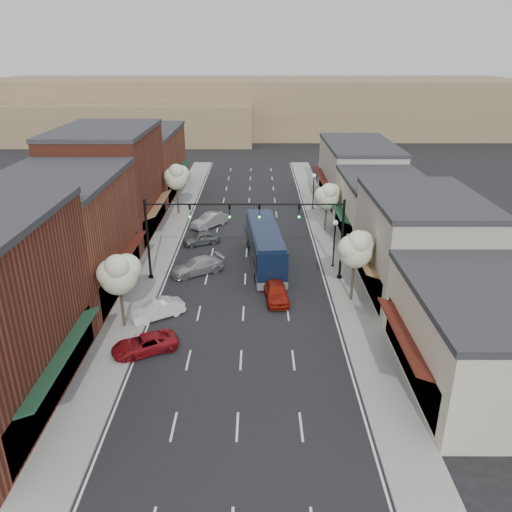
{
  "coord_description": "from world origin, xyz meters",
  "views": [
    {
      "loc": [
        1.01,
        -30.43,
        18.01
      ],
      "look_at": [
        0.93,
        7.8,
        2.2
      ],
      "focal_mm": 35.0,
      "sensor_mm": 36.0,
      "label": 1
    }
  ],
  "objects_px": {
    "signal_mast_right": "(314,228)",
    "parked_car_c": "(197,266)",
    "tree_right_near": "(356,248)",
    "parked_car_a": "(145,344)",
    "tree_left_near": "(119,273)",
    "lamp_post_far": "(314,186)",
    "red_hatchback": "(276,292)",
    "parked_car_b": "(157,310)",
    "parked_car_e": "(210,220)",
    "tree_right_far": "(327,196)",
    "parked_car_d": "(201,238)",
    "signal_mast_left": "(176,228)",
    "tree_left_far": "(177,176)",
    "lamp_post_near": "(335,236)",
    "coach_bus": "(265,245)"
  },
  "relations": [
    {
      "from": "tree_right_near",
      "to": "parked_car_b",
      "type": "xyz_separation_m",
      "value": [
        -14.55,
        -2.54,
        -3.81
      ]
    },
    {
      "from": "signal_mast_left",
      "to": "tree_left_near",
      "type": "distance_m",
      "value": 8.48
    },
    {
      "from": "parked_car_e",
      "to": "signal_mast_right",
      "type": "bearing_deg",
      "value": -15.39
    },
    {
      "from": "signal_mast_right",
      "to": "tree_left_near",
      "type": "height_order",
      "value": "signal_mast_right"
    },
    {
      "from": "parked_car_a",
      "to": "signal_mast_left",
      "type": "bearing_deg",
      "value": 150.5
    },
    {
      "from": "parked_car_d",
      "to": "parked_car_e",
      "type": "xyz_separation_m",
      "value": [
        0.36,
        5.35,
        0.11
      ]
    },
    {
      "from": "lamp_post_far",
      "to": "parked_car_b",
      "type": "distance_m",
      "value": 30.15
    },
    {
      "from": "parked_car_a",
      "to": "parked_car_d",
      "type": "bearing_deg",
      "value": 148.64
    },
    {
      "from": "red_hatchback",
      "to": "parked_car_e",
      "type": "height_order",
      "value": "parked_car_e"
    },
    {
      "from": "signal_mast_right",
      "to": "red_hatchback",
      "type": "height_order",
      "value": "signal_mast_right"
    },
    {
      "from": "tree_left_near",
      "to": "lamp_post_far",
      "type": "distance_m",
      "value": 32.35
    },
    {
      "from": "tree_right_far",
      "to": "parked_car_d",
      "type": "distance_m",
      "value": 13.85
    },
    {
      "from": "coach_bus",
      "to": "parked_car_a",
      "type": "bearing_deg",
      "value": -124.39
    },
    {
      "from": "parked_car_a",
      "to": "parked_car_e",
      "type": "relative_size",
      "value": 0.94
    },
    {
      "from": "lamp_post_far",
      "to": "parked_car_a",
      "type": "distance_m",
      "value": 34.19
    },
    {
      "from": "parked_car_d",
      "to": "tree_left_near",
      "type": "bearing_deg",
      "value": -36.52
    },
    {
      "from": "signal_mast_right",
      "to": "tree_right_near",
      "type": "bearing_deg",
      "value": -56.09
    },
    {
      "from": "tree_left_far",
      "to": "parked_car_c",
      "type": "bearing_deg",
      "value": -76.42
    },
    {
      "from": "tree_left_near",
      "to": "lamp_post_far",
      "type": "xyz_separation_m",
      "value": [
        16.05,
        28.06,
        -1.22
      ]
    },
    {
      "from": "tree_right_near",
      "to": "parked_car_a",
      "type": "xyz_separation_m",
      "value": [
        -14.55,
        -7.04,
        -3.87
      ]
    },
    {
      "from": "signal_mast_right",
      "to": "tree_right_near",
      "type": "xyz_separation_m",
      "value": [
        2.73,
        -4.05,
        -0.17
      ]
    },
    {
      "from": "tree_right_far",
      "to": "parked_car_a",
      "type": "xyz_separation_m",
      "value": [
        -14.55,
        -23.04,
        -3.41
      ]
    },
    {
      "from": "red_hatchback",
      "to": "parked_car_b",
      "type": "height_order",
      "value": "red_hatchback"
    },
    {
      "from": "tree_right_far",
      "to": "tree_right_near",
      "type": "bearing_deg",
      "value": -90.0
    },
    {
      "from": "tree_right_near",
      "to": "coach_bus",
      "type": "relative_size",
      "value": 0.51
    },
    {
      "from": "lamp_post_far",
      "to": "parked_car_e",
      "type": "height_order",
      "value": "lamp_post_far"
    },
    {
      "from": "lamp_post_far",
      "to": "parked_car_e",
      "type": "distance_m",
      "value": 13.81
    },
    {
      "from": "tree_left_far",
      "to": "signal_mast_left",
      "type": "bearing_deg",
      "value": -81.65
    },
    {
      "from": "tree_right_far",
      "to": "tree_left_far",
      "type": "xyz_separation_m",
      "value": [
        -16.6,
        6.0,
        0.61
      ]
    },
    {
      "from": "signal_mast_left",
      "to": "tree_left_far",
      "type": "bearing_deg",
      "value": 98.35
    },
    {
      "from": "parked_car_c",
      "to": "tree_left_far",
      "type": "bearing_deg",
      "value": 163.06
    },
    {
      "from": "parked_car_c",
      "to": "parked_car_e",
      "type": "relative_size",
      "value": 1.06
    },
    {
      "from": "tree_right_near",
      "to": "signal_mast_right",
      "type": "bearing_deg",
      "value": 123.91
    },
    {
      "from": "parked_car_b",
      "to": "lamp_post_far",
      "type": "bearing_deg",
      "value": 119.77
    },
    {
      "from": "tree_right_far",
      "to": "tree_left_near",
      "type": "relative_size",
      "value": 0.95
    },
    {
      "from": "tree_right_near",
      "to": "tree_left_far",
      "type": "distance_m",
      "value": 27.56
    },
    {
      "from": "parked_car_b",
      "to": "tree_right_near",
      "type": "bearing_deg",
      "value": 67.44
    },
    {
      "from": "tree_right_near",
      "to": "tree_right_far",
      "type": "bearing_deg",
      "value": 90.0
    },
    {
      "from": "parked_car_e",
      "to": "tree_right_far",
      "type": "bearing_deg",
      "value": 31.36
    },
    {
      "from": "tree_right_far",
      "to": "tree_left_far",
      "type": "height_order",
      "value": "tree_left_far"
    },
    {
      "from": "tree_left_far",
      "to": "tree_left_near",
      "type": "bearing_deg",
      "value": -90.0
    },
    {
      "from": "coach_bus",
      "to": "parked_car_b",
      "type": "relative_size",
      "value": 2.99
    },
    {
      "from": "tree_left_near",
      "to": "parked_car_c",
      "type": "distance_m",
      "value": 10.68
    },
    {
      "from": "coach_bus",
      "to": "parked_car_c",
      "type": "distance_m",
      "value": 6.36
    },
    {
      "from": "parked_car_d",
      "to": "lamp_post_near",
      "type": "bearing_deg",
      "value": 41.47
    },
    {
      "from": "parked_car_d",
      "to": "signal_mast_left",
      "type": "bearing_deg",
      "value": -31.08
    },
    {
      "from": "signal_mast_right",
      "to": "lamp_post_near",
      "type": "xyz_separation_m",
      "value": [
        2.18,
        2.5,
        -1.62
      ]
    },
    {
      "from": "signal_mast_right",
      "to": "coach_bus",
      "type": "distance_m",
      "value": 5.76
    },
    {
      "from": "signal_mast_right",
      "to": "parked_car_c",
      "type": "height_order",
      "value": "signal_mast_right"
    },
    {
      "from": "lamp_post_near",
      "to": "signal_mast_right",
      "type": "bearing_deg",
      "value": -131.05
    }
  ]
}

